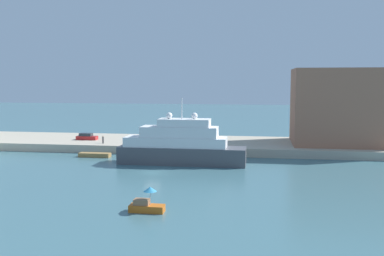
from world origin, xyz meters
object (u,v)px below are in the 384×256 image
object	(u,v)px
mooring_bollard	(210,145)
work_barge	(95,155)
large_yacht	(180,146)
small_motorboat	(146,204)
harbor_building	(341,106)
person_figure	(103,140)
parked_car	(87,137)

from	to	relation	value
mooring_bollard	work_barge	bearing A→B (deg)	-165.76
large_yacht	work_barge	size ratio (longest dim) A/B	3.67
mooring_bollard	small_motorboat	bearing A→B (deg)	-94.15
harbor_building	work_barge	bearing A→B (deg)	-163.43
harbor_building	person_figure	xyz separation A→B (m)	(-47.71, -7.12, -6.85)
small_motorboat	large_yacht	bearing A→B (deg)	92.86
work_barge	harbor_building	xyz separation A→B (m)	(46.88, 13.95, 8.80)
large_yacht	work_barge	bearing A→B (deg)	166.19
work_barge	person_figure	size ratio (longest dim) A/B	3.74
small_motorboat	harbor_building	size ratio (longest dim) A/B	0.20
work_barge	person_figure	distance (m)	7.15
large_yacht	small_motorboat	xyz separation A→B (m)	(1.41, -28.13, -2.26)
small_motorboat	parked_car	xyz separation A→B (m)	(-25.03, 44.09, 1.35)
large_yacht	mooring_bollard	size ratio (longest dim) A/B	30.66
small_motorboat	parked_car	distance (m)	50.72
work_barge	small_motorboat	bearing A→B (deg)	-60.03
parked_car	person_figure	size ratio (longest dim) A/B	2.79
small_motorboat	parked_car	world-z (taller)	parked_car
harbor_building	parked_car	distance (m)	53.74
mooring_bollard	large_yacht	bearing A→B (deg)	-113.19
parked_car	person_figure	xyz separation A→B (m)	(5.53, -4.89, 0.12)
parked_car	harbor_building	bearing A→B (deg)	2.40
small_motorboat	person_figure	bearing A→B (deg)	116.45
parked_car	mooring_bollard	world-z (taller)	parked_car
large_yacht	person_figure	distance (m)	21.23
work_barge	harbor_building	size ratio (longest dim) A/B	0.31
large_yacht	work_barge	xyz separation A→B (m)	(-17.26, 4.24, -2.75)
small_motorboat	harbor_building	xyz separation A→B (m)	(28.21, 46.32, 8.32)
harbor_building	small_motorboat	bearing A→B (deg)	-121.34
parked_car	large_yacht	bearing A→B (deg)	-34.04
harbor_building	mooring_bollard	xyz separation A→B (m)	(-25.47, -8.51, -7.23)
harbor_building	parked_car	xyz separation A→B (m)	(-53.24, -2.23, -6.97)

